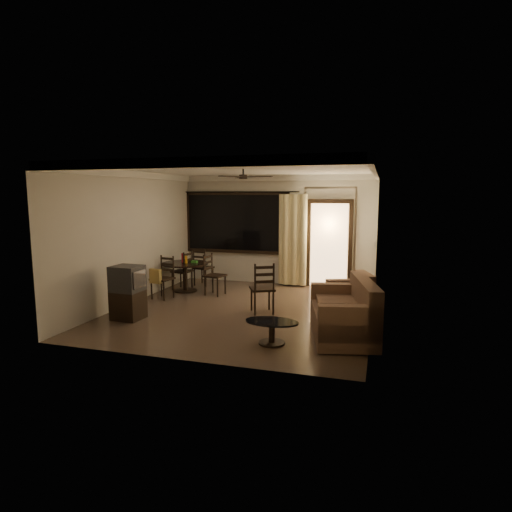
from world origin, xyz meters
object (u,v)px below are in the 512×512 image
(dining_chair_east, at_px, (215,283))
(sofa, at_px, (346,315))
(dining_chair_north, at_px, (203,274))
(dining_table, at_px, (185,269))
(dining_chair_west, at_px, (183,278))
(tv_cabinet, at_px, (128,292))
(dining_chair_south, at_px, (162,285))
(coffee_table, at_px, (272,329))
(side_chair, at_px, (262,298))
(armchair, at_px, (352,297))

(dining_chair_east, bearing_deg, sofa, -113.87)
(dining_chair_north, bearing_deg, sofa, 151.71)
(dining_table, height_order, dining_chair_west, dining_chair_west)
(dining_chair_west, bearing_deg, tv_cabinet, 13.63)
(dining_chair_north, bearing_deg, dining_chair_east, 136.76)
(dining_table, bearing_deg, tv_cabinet, -89.68)
(dining_chair_north, bearing_deg, dining_chair_south, 90.00)
(coffee_table, bearing_deg, dining_chair_west, 134.50)
(dining_chair_west, distance_m, sofa, 4.82)
(coffee_table, height_order, side_chair, side_chair)
(dining_chair_east, distance_m, dining_chair_north, 1.15)
(dining_chair_east, xyz_separation_m, dining_chair_north, (-0.69, 0.92, 0.00))
(dining_chair_south, xyz_separation_m, armchair, (4.14, -0.00, 0.02))
(dining_table, distance_m, dining_chair_west, 0.33)
(tv_cabinet, relative_size, armchair, 1.01)
(dining_chair_east, relative_size, dining_chair_south, 1.00)
(armchair, distance_m, coffee_table, 2.38)
(dining_chair_west, height_order, armchair, dining_chair_west)
(dining_chair_west, relative_size, armchair, 0.95)
(dining_chair_north, bearing_deg, tv_cabinet, 97.93)
(dining_chair_north, distance_m, coffee_table, 4.68)
(dining_chair_west, distance_m, side_chair, 2.85)
(dining_chair_south, bearing_deg, dining_chair_west, 99.64)
(dining_chair_south, distance_m, dining_chair_north, 1.64)
(dining_chair_south, bearing_deg, dining_table, 89.88)
(dining_table, bearing_deg, dining_chair_west, 134.66)
(tv_cabinet, xyz_separation_m, armchair, (3.98, 1.58, -0.18))
(dining_table, bearing_deg, coffee_table, -45.51)
(dining_chair_south, bearing_deg, armchair, 10.07)
(coffee_table, bearing_deg, sofa, 32.31)
(dining_table, height_order, sofa, sofa)
(dining_chair_north, height_order, armchair, dining_chair_north)
(armchair, relative_size, coffee_table, 1.19)
(dining_chair_north, relative_size, tv_cabinet, 0.94)
(dining_table, bearing_deg, dining_chair_north, 80.01)
(dining_table, xyz_separation_m, tv_cabinet, (0.01, -2.43, -0.04))
(tv_cabinet, xyz_separation_m, side_chair, (2.29, 1.12, -0.21))
(dining_chair_west, height_order, side_chair, side_chair)
(dining_chair_west, xyz_separation_m, dining_chair_south, (-0.01, -0.99, 0.02))
(dining_chair_east, height_order, side_chair, side_chair)
(dining_table, xyz_separation_m, dining_chair_west, (-0.14, 0.15, -0.26))
(tv_cabinet, distance_m, coffee_table, 2.98)
(dining_chair_north, bearing_deg, armchair, 167.29)
(sofa, height_order, armchair, sofa)
(dining_chair_north, height_order, sofa, dining_chair_north)
(tv_cabinet, relative_size, sofa, 0.53)
(sofa, xyz_separation_m, coffee_table, (-1.08, -0.68, -0.12))
(dining_chair_west, distance_m, armchair, 4.25)
(dining_table, bearing_deg, sofa, -29.82)
(dining_chair_west, distance_m, dining_chair_south, 0.99)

